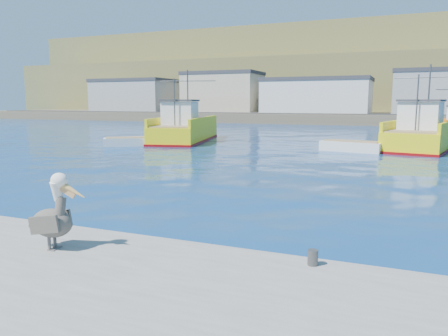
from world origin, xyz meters
name	(u,v)px	position (x,y,z in m)	size (l,w,h in m)	color
ground	(231,227)	(0.00, 0.00, 0.00)	(260.00, 260.00, 0.00)	navy
dock_bollards	(198,242)	(0.60, -3.40, 0.65)	(36.20, 0.20, 0.30)	#4C4C4C
far_shore	(388,80)	(0.00, 109.20, 8.98)	(200.00, 81.00, 24.00)	brown
trawler_yellow_a	(184,129)	(-14.12, 24.25, 1.06)	(6.41, 12.24, 6.56)	yellow
trawler_yellow_b	(423,135)	(5.84, 25.41, 1.05)	(6.18, 12.01, 6.53)	yellow
skiff_left	(129,142)	(-16.28, 18.61, 0.28)	(4.13, 3.37, 0.87)	silver
skiff_mid	(351,147)	(1.02, 21.32, 0.30)	(4.61, 2.46, 0.95)	silver
pelican	(54,217)	(-2.19, -4.53, 1.20)	(1.32, 0.68, 1.63)	#595451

